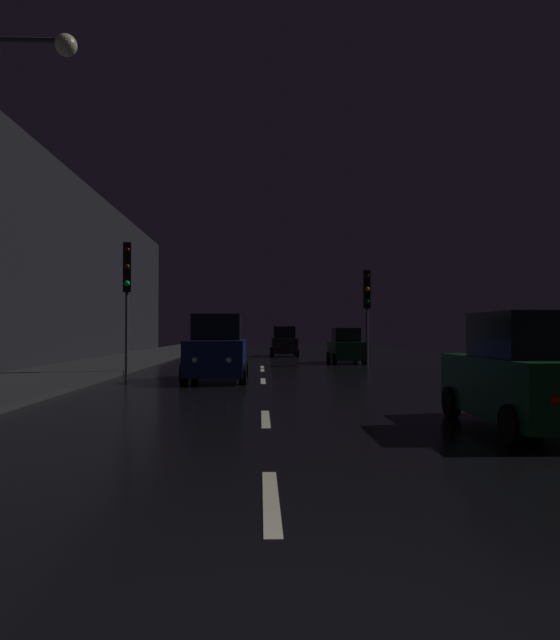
% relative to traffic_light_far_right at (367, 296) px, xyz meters
% --- Properties ---
extents(ground, '(27.44, 84.00, 0.02)m').
position_rel_traffic_light_far_right_xyz_m(ground, '(-5.22, -1.41, -3.42)').
color(ground, black).
extents(sidewalk_left, '(4.40, 84.00, 0.15)m').
position_rel_traffic_light_far_right_xyz_m(sidewalk_left, '(-12.74, -1.41, -3.33)').
color(sidewalk_left, '#28282B').
rests_on(sidewalk_left, ground).
extents(building_facade_left, '(0.80, 63.00, 9.86)m').
position_rel_traffic_light_far_right_xyz_m(building_facade_left, '(-15.34, -4.91, 1.52)').
color(building_facade_left, black).
rests_on(building_facade_left, ground).
extents(lane_centerline, '(0.16, 35.87, 0.01)m').
position_rel_traffic_light_far_right_xyz_m(lane_centerline, '(-5.22, -7.43, -3.40)').
color(lane_centerline, beige).
rests_on(lane_centerline, ground).
extents(traffic_light_far_right, '(0.31, 0.46, 4.71)m').
position_rel_traffic_light_far_right_xyz_m(traffic_light_far_right, '(0.00, 0.00, 0.00)').
color(traffic_light_far_right, '#38383A').
rests_on(traffic_light_far_right, ground).
extents(traffic_light_far_left, '(0.38, 0.48, 5.08)m').
position_rel_traffic_light_far_right_xyz_m(traffic_light_far_left, '(-10.44, -6.25, 0.30)').
color(traffic_light_far_left, '#38383A').
rests_on(traffic_light_far_left, ground).
extents(streetlamp_overhead, '(1.70, 0.44, 7.66)m').
position_rel_traffic_light_far_right_xyz_m(streetlamp_overhead, '(-10.20, -16.94, 1.62)').
color(streetlamp_overhead, '#2D2D30').
rests_on(streetlamp_overhead, ground).
extents(car_approaching_headlights, '(2.06, 4.46, 2.25)m').
position_rel_traffic_light_far_right_xyz_m(car_approaching_headlights, '(-6.78, -8.86, -2.38)').
color(car_approaching_headlights, '#141E51').
rests_on(car_approaching_headlights, ground).
extents(car_distant_taillights, '(1.84, 3.98, 2.00)m').
position_rel_traffic_light_far_right_xyz_m(car_distant_taillights, '(-3.70, 10.34, -2.49)').
color(car_distant_taillights, black).
rests_on(car_distant_taillights, ground).
extents(car_parked_right_near, '(1.83, 3.96, 1.99)m').
position_rel_traffic_light_far_right_xyz_m(car_parked_right_near, '(-0.80, -18.88, -2.50)').
color(car_parked_right_near, '#0F3819').
rests_on(car_parked_right_near, ground).
extents(car_parked_right_far, '(1.69, 3.66, 1.84)m').
position_rel_traffic_light_far_right_xyz_m(car_parked_right_far, '(-0.80, 1.83, -2.57)').
color(car_parked_right_far, '#0F3819').
rests_on(car_parked_right_far, ground).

